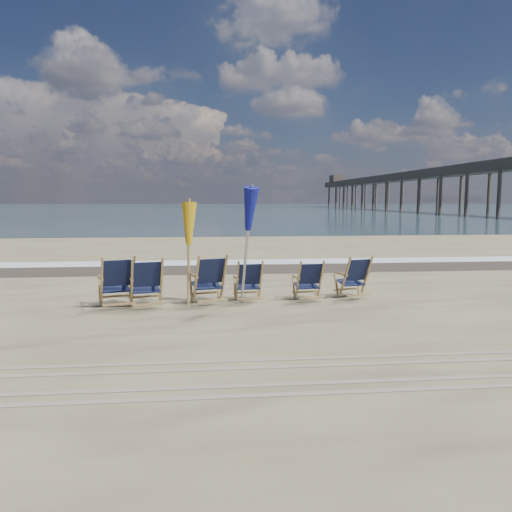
{
  "coord_description": "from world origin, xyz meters",
  "views": [
    {
      "loc": [
        -1.1,
        -8.59,
        2.13
      ],
      "look_at": [
        0.0,
        2.2,
        0.9
      ],
      "focal_mm": 35.0,
      "sensor_mm": 36.0,
      "label": 1
    }
  ],
  "objects_px": {
    "fishing_pier": "(434,185)",
    "beach_chair_4": "(321,280)",
    "beach_chair_2": "(224,278)",
    "beach_chair_3": "(261,281)",
    "umbrella_blue": "(246,213)",
    "beach_chair_0": "(133,281)",
    "beach_chair_1": "(162,282)",
    "beach_chair_5": "(367,276)",
    "umbrella_yellow": "(188,229)"
  },
  "relations": [
    {
      "from": "beach_chair_5",
      "to": "fishing_pier",
      "type": "xyz_separation_m",
      "value": [
        35.62,
        72.22,
        4.17
      ]
    },
    {
      "from": "beach_chair_1",
      "to": "beach_chair_5",
      "type": "distance_m",
      "value": 4.38
    },
    {
      "from": "beach_chair_1",
      "to": "beach_chair_5",
      "type": "relative_size",
      "value": 1.07
    },
    {
      "from": "beach_chair_5",
      "to": "beach_chair_0",
      "type": "bearing_deg",
      "value": -9.18
    },
    {
      "from": "beach_chair_3",
      "to": "beach_chair_4",
      "type": "xyz_separation_m",
      "value": [
        1.27,
        -0.05,
        -0.0
      ]
    },
    {
      "from": "beach_chair_0",
      "to": "beach_chair_1",
      "type": "distance_m",
      "value": 0.57
    },
    {
      "from": "beach_chair_3",
      "to": "beach_chair_1",
      "type": "bearing_deg",
      "value": 4.4
    },
    {
      "from": "beach_chair_3",
      "to": "umbrella_blue",
      "type": "relative_size",
      "value": 0.37
    },
    {
      "from": "umbrella_yellow",
      "to": "fishing_pier",
      "type": "xyz_separation_m",
      "value": [
        39.44,
        72.56,
        3.11
      ]
    },
    {
      "from": "beach_chair_3",
      "to": "beach_chair_4",
      "type": "height_order",
      "value": "beach_chair_3"
    },
    {
      "from": "beach_chair_3",
      "to": "fishing_pier",
      "type": "bearing_deg",
      "value": -123.09
    },
    {
      "from": "beach_chair_2",
      "to": "beach_chair_5",
      "type": "bearing_deg",
      "value": 168.0
    },
    {
      "from": "umbrella_blue",
      "to": "beach_chair_4",
      "type": "bearing_deg",
      "value": 10.73
    },
    {
      "from": "umbrella_yellow",
      "to": "umbrella_blue",
      "type": "bearing_deg",
      "value": -8.85
    },
    {
      "from": "beach_chair_2",
      "to": "beach_chair_5",
      "type": "distance_m",
      "value": 3.12
    },
    {
      "from": "beach_chair_2",
      "to": "beach_chair_4",
      "type": "xyz_separation_m",
      "value": [
        2.04,
        0.04,
        -0.08
      ]
    },
    {
      "from": "umbrella_yellow",
      "to": "beach_chair_2",
      "type": "bearing_deg",
      "value": 7.17
    },
    {
      "from": "beach_chair_4",
      "to": "beach_chair_3",
      "type": "bearing_deg",
      "value": -8.09
    },
    {
      "from": "beach_chair_2",
      "to": "umbrella_blue",
      "type": "height_order",
      "value": "umbrella_blue"
    },
    {
      "from": "beach_chair_2",
      "to": "umbrella_blue",
      "type": "xyz_separation_m",
      "value": [
        0.43,
        -0.27,
        1.35
      ]
    },
    {
      "from": "beach_chair_2",
      "to": "beach_chair_5",
      "type": "height_order",
      "value": "beach_chair_2"
    },
    {
      "from": "beach_chair_4",
      "to": "fishing_pier",
      "type": "relative_size",
      "value": 0.01
    },
    {
      "from": "beach_chair_4",
      "to": "umbrella_yellow",
      "type": "height_order",
      "value": "umbrella_yellow"
    },
    {
      "from": "beach_chair_1",
      "to": "fishing_pier",
      "type": "distance_m",
      "value": 83.09
    },
    {
      "from": "beach_chair_4",
      "to": "umbrella_blue",
      "type": "relative_size",
      "value": 0.37
    },
    {
      "from": "beach_chair_2",
      "to": "beach_chair_4",
      "type": "distance_m",
      "value": 2.04
    },
    {
      "from": "beach_chair_0",
      "to": "beach_chair_4",
      "type": "xyz_separation_m",
      "value": [
        3.85,
        0.21,
        -0.09
      ]
    },
    {
      "from": "fishing_pier",
      "to": "beach_chair_1",
      "type": "bearing_deg",
      "value": -118.8
    },
    {
      "from": "beach_chair_0",
      "to": "umbrella_yellow",
      "type": "relative_size",
      "value": 0.52
    },
    {
      "from": "beach_chair_3",
      "to": "umbrella_yellow",
      "type": "height_order",
      "value": "umbrella_yellow"
    },
    {
      "from": "beach_chair_2",
      "to": "beach_chair_4",
      "type": "bearing_deg",
      "value": 164.58
    },
    {
      "from": "fishing_pier",
      "to": "beach_chair_4",
      "type": "bearing_deg",
      "value": -116.86
    },
    {
      "from": "beach_chair_1",
      "to": "fishing_pier",
      "type": "height_order",
      "value": "fishing_pier"
    },
    {
      "from": "beach_chair_2",
      "to": "umbrella_yellow",
      "type": "bearing_deg",
      "value": -9.3
    },
    {
      "from": "beach_chair_4",
      "to": "umbrella_yellow",
      "type": "relative_size",
      "value": 0.43
    },
    {
      "from": "beach_chair_5",
      "to": "fishing_pier",
      "type": "bearing_deg",
      "value": -130.3
    },
    {
      "from": "beach_chair_5",
      "to": "umbrella_yellow",
      "type": "relative_size",
      "value": 0.46
    },
    {
      "from": "beach_chair_0",
      "to": "umbrella_blue",
      "type": "height_order",
      "value": "umbrella_blue"
    },
    {
      "from": "beach_chair_1",
      "to": "beach_chair_4",
      "type": "bearing_deg",
      "value": 171.08
    },
    {
      "from": "beach_chair_0",
      "to": "beach_chair_1",
      "type": "xyz_separation_m",
      "value": [
        0.56,
        -0.08,
        -0.02
      ]
    },
    {
      "from": "beach_chair_4",
      "to": "beach_chair_0",
      "type": "bearing_deg",
      "value": -2.44
    },
    {
      "from": "beach_chair_5",
      "to": "umbrella_blue",
      "type": "height_order",
      "value": "umbrella_blue"
    },
    {
      "from": "beach_chair_4",
      "to": "beach_chair_5",
      "type": "distance_m",
      "value": 1.08
    },
    {
      "from": "umbrella_yellow",
      "to": "fishing_pier",
      "type": "relative_size",
      "value": 0.01
    },
    {
      "from": "umbrella_yellow",
      "to": "beach_chair_5",
      "type": "bearing_deg",
      "value": 4.97
    },
    {
      "from": "beach_chair_0",
      "to": "fishing_pier",
      "type": "bearing_deg",
      "value": -136.98
    },
    {
      "from": "beach_chair_2",
      "to": "fishing_pier",
      "type": "relative_size",
      "value": 0.01
    },
    {
      "from": "beach_chair_4",
      "to": "umbrella_yellow",
      "type": "xyz_separation_m",
      "value": [
        -2.75,
        -0.13,
        1.1
      ]
    },
    {
      "from": "umbrella_blue",
      "to": "fishing_pier",
      "type": "bearing_deg",
      "value": 62.23
    },
    {
      "from": "beach_chair_2",
      "to": "beach_chair_5",
      "type": "relative_size",
      "value": 1.1
    }
  ]
}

